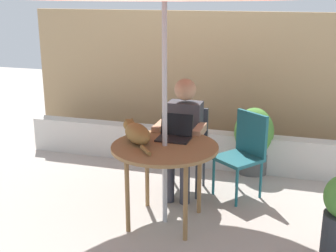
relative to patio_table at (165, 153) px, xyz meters
name	(u,v)px	position (x,y,z in m)	size (l,w,h in m)	color
ground_plane	(165,221)	(0.00, 0.00, -0.68)	(14.00, 14.00, 0.00)	#ADA399
fence_back	(212,83)	(0.00, 2.11, 0.23)	(4.95, 0.08, 1.80)	tan
planter_wall_low	(200,148)	(0.00, 1.48, -0.46)	(4.45, 0.20, 0.43)	beige
patio_table	(165,153)	(0.00, 0.00, 0.00)	(0.95, 0.95, 0.74)	olive
chair_occupied	(187,143)	(0.00, 0.80, -0.17)	(0.40, 0.40, 0.87)	#33383F
chair_empty	(244,148)	(0.60, 0.80, -0.17)	(0.56, 0.56, 0.87)	#1E606B
person_seated	(183,132)	(0.00, 0.64, 0.00)	(0.48, 0.48, 1.21)	#3F3F47
laptop	(175,131)	(0.03, 0.23, 0.13)	(0.30, 0.25, 0.21)	black
cat	(136,133)	(-0.27, 0.02, 0.15)	(0.43, 0.54, 0.17)	olive
potted_plant_near_fence	(254,139)	(0.63, 1.45, -0.27)	(0.45, 0.45, 0.77)	#595654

